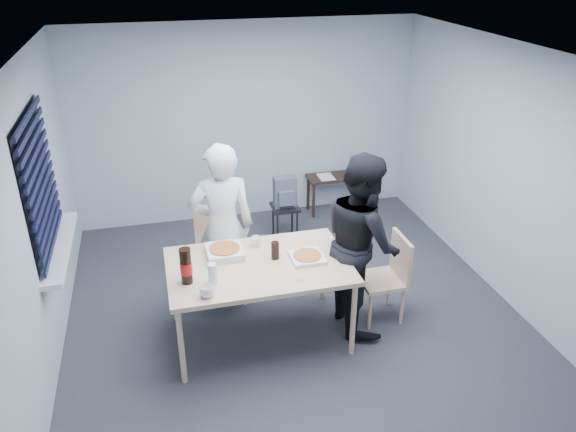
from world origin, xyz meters
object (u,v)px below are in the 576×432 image
object	(u,v)px
chair_far	(215,241)
side_table	(336,181)
soda_bottle	(186,267)
person_black	(361,242)
stool	(285,214)
mug_b	(256,241)
dining_table	(259,270)
chair_right	(390,272)
mug_a	(207,291)
person_white	(223,228)
backpack	(285,192)

from	to	relation	value
chair_far	side_table	bearing A→B (deg)	37.40
side_table	soda_bottle	world-z (taller)	soda_bottle
person_black	soda_bottle	distance (m)	1.66
stool	mug_b	bearing A→B (deg)	-113.49
dining_table	chair_right	distance (m)	1.34
dining_table	chair_right	world-z (taller)	chair_right
person_black	mug_a	bearing A→B (deg)	105.62
chair_far	dining_table	bearing A→B (deg)	-75.99
person_white	mug_a	bearing A→B (deg)	74.86
dining_table	mug_b	xyz separation A→B (m)	(0.05, 0.34, 0.10)
person_black	side_table	world-z (taller)	person_black
person_white	soda_bottle	world-z (taller)	person_white
dining_table	chair_right	bearing A→B (deg)	0.56
stool	mug_a	world-z (taller)	mug_a
chair_far	stool	world-z (taller)	chair_far
dining_table	person_white	bearing A→B (deg)	110.26
stool	mug_b	size ratio (longest dim) A/B	4.62
person_black	soda_bottle	world-z (taller)	person_black
mug_a	chair_far	bearing A→B (deg)	80.58
person_white	backpack	xyz separation A→B (m)	(0.94, 1.21, -0.23)
side_table	mug_b	distance (m)	2.69
backpack	mug_a	bearing A→B (deg)	-112.14
dining_table	side_table	xyz separation A→B (m)	(1.60, 2.50, -0.30)
mug_a	chair_right	bearing A→B (deg)	12.78
chair_far	side_table	world-z (taller)	chair_far
dining_table	mug_a	distance (m)	0.66
chair_far	chair_right	world-z (taller)	same
chair_far	mug_a	bearing A→B (deg)	-99.42
person_black	stool	size ratio (longest dim) A/B	3.83
side_table	mug_a	size ratio (longest dim) A/B	6.47
chair_right	soda_bottle	distance (m)	2.03
stool	dining_table	bearing A→B (deg)	-110.85
dining_table	person_white	size ratio (longest dim) A/B	0.93
side_table	dining_table	bearing A→B (deg)	-122.55
chair_right	mug_a	bearing A→B (deg)	-167.22
mug_b	stool	bearing A→B (deg)	66.51
backpack	mug_b	distance (m)	1.66
dining_table	person_white	distance (m)	0.69
person_white	side_table	xyz separation A→B (m)	(1.83, 1.87, -0.44)
stool	mug_a	distance (m)	2.62
backpack	mug_b	bearing A→B (deg)	-107.29
stool	chair_right	bearing A→B (deg)	-71.70
chair_right	stool	xyz separation A→B (m)	(-0.61, 1.85, -0.16)
person_white	dining_table	bearing A→B (deg)	110.26
person_black	backpack	bearing A→B (deg)	9.08
person_white	mug_b	size ratio (longest dim) A/B	17.70
backpack	soda_bottle	bearing A→B (deg)	-117.97
person_black	mug_b	xyz separation A→B (m)	(-0.95, 0.32, -0.03)
chair_right	backpack	distance (m)	1.94
person_white	person_black	size ratio (longest dim) A/B	1.00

